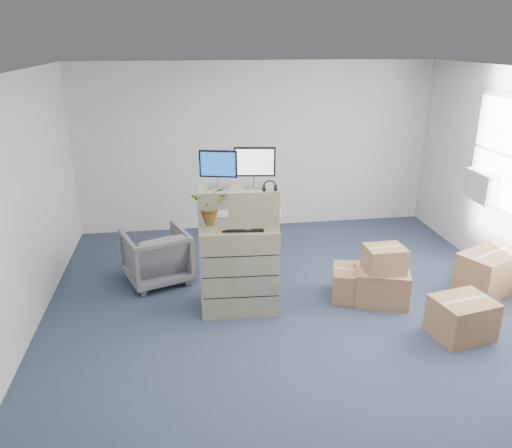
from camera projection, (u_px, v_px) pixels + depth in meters
The scene contains 17 objects.
ground at pixel (302, 332), 5.66m from camera, with size 7.00×7.00×0.00m, color #252E43.
wall_back at pixel (256, 147), 8.42m from camera, with size 6.00×0.02×2.80m, color beige.
ac_unit at pixel (482, 186), 6.93m from camera, with size 0.24×0.60×0.40m, color silver.
filing_cabinet_lower at pixel (239, 268), 6.00m from camera, with size 0.92×0.56×1.07m, color #837B5A.
filing_cabinet_upper at pixel (238, 206), 5.78m from camera, with size 0.92×0.46×0.46m, color #837B5A.
monitor_left at pixel (218, 167), 5.61m from camera, with size 0.43×0.22×0.43m.
monitor_right at pixel (255, 165), 5.61m from camera, with size 0.47×0.21×0.46m.
headphones at pixel (270, 187), 5.56m from camera, with size 0.16×0.16×0.02m, color black.
keyboard at pixel (243, 228), 5.71m from camera, with size 0.47×0.20×0.02m, color black.
mouse at pixel (264, 228), 5.72m from camera, with size 0.09×0.06×0.03m, color silver.
water_bottle at pixel (244, 214), 5.81m from camera, with size 0.08×0.08×0.27m, color gray.
phone_dock at pixel (235, 221), 5.86m from camera, with size 0.06×0.05×0.13m.
external_drive at pixel (266, 220), 5.92m from camera, with size 0.18×0.13×0.05m, color black.
tissue_box at pixel (269, 215), 5.88m from camera, with size 0.27×0.13×0.10m, color #4390E5.
potted_plant at pixel (211, 209), 5.61m from camera, with size 0.50×0.53×0.44m.
office_chair at pixel (156, 254), 6.72m from camera, with size 0.79×0.74×0.81m, color slate.
cardboard_boxes at pixel (428, 285), 6.17m from camera, with size 2.55×1.67×0.77m.
Camera 1 is at (-1.24, -4.73, 3.14)m, focal length 35.00 mm.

